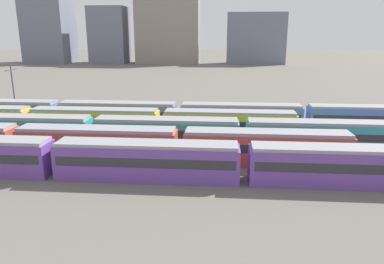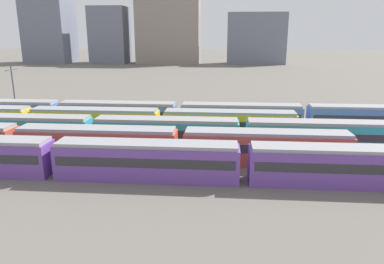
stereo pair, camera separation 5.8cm
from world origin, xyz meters
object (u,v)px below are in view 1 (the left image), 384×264
at_px(train_track_3, 95,121).
at_px(train_track_4, 241,116).
at_px(train_track_0, 244,163).
at_px(train_track_1, 97,143).
at_px(train_track_2, 93,131).
at_px(catenary_pole_3, 14,90).

distance_m(train_track_3, train_track_4, 21.36).
height_order(train_track_0, train_track_1, same).
height_order(train_track_2, train_track_3, same).
bearing_deg(train_track_0, catenary_pole_3, 146.93).
height_order(train_track_3, catenary_pole_3, catenary_pole_3).
xyz_separation_m(train_track_1, catenary_pole_3, (-20.23, 18.53, 3.02)).
distance_m(train_track_0, train_track_3, 25.40).
height_order(train_track_3, train_track_4, same).
bearing_deg(train_track_4, train_track_2, -151.56).
bearing_deg(train_track_3, train_track_0, -37.90).
bearing_deg(train_track_4, train_track_1, -137.26).
relative_size(train_track_2, train_track_3, 1.34).
distance_m(train_track_3, catenary_pole_3, 18.55).
xyz_separation_m(train_track_3, train_track_4, (20.71, 5.20, 0.00)).
bearing_deg(train_track_1, catenary_pole_3, 137.52).
bearing_deg(train_track_0, train_track_2, 150.70).
distance_m(train_track_4, catenary_pole_3, 37.35).
bearing_deg(catenary_pole_3, train_track_0, -33.07).
bearing_deg(catenary_pole_3, train_track_4, -4.51).
bearing_deg(train_track_3, train_track_2, -73.78).
xyz_separation_m(train_track_4, catenary_pole_3, (-37.11, 2.93, 3.02)).
distance_m(train_track_2, catenary_pole_3, 22.53).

